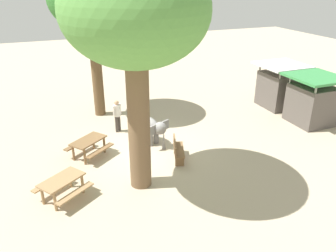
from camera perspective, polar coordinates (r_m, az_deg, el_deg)
name	(u,v)px	position (r m, az deg, el deg)	size (l,w,h in m)	color
ground_plane	(147,149)	(15.04, -3.55, -3.92)	(60.00, 60.00, 0.00)	#BAA88C
elephant	(150,127)	(15.22, -3.02, -0.20)	(1.77, 1.46, 1.25)	slate
person_handler	(117,114)	(16.49, -8.62, 2.10)	(0.32, 0.45, 1.62)	#3F3833
shade_tree_main	(90,1)	(17.80, -13.04, 20.04)	(4.49, 4.12, 7.64)	brown
shade_tree_secondary	(135,15)	(10.61, -5.69, 18.32)	(4.93, 4.52, 7.89)	brown
wooden_bench	(177,149)	(13.99, 1.61, -3.99)	(1.45, 0.84, 0.88)	brown
picnic_table_near	(89,144)	(14.57, -13.33, -2.97)	(2.09, 2.09, 0.78)	brown
picnic_table_far	(62,184)	(12.17, -17.54, -9.34)	(2.07, 2.08, 0.78)	#9E7A51
market_stall_white	(279,88)	(20.57, 18.34, 6.20)	(2.50, 2.50, 2.52)	#59514C
market_stall_green	(312,102)	(18.75, 23.22, 3.74)	(2.50, 2.50, 2.52)	#59514C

